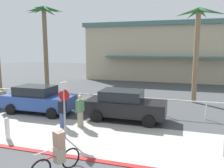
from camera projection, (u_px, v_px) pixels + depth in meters
ground_plane at (132, 107)px, 15.62m from camera, size 80.00×80.00×0.00m
sidewalk_strip at (105, 138)px, 10.15m from camera, size 44.00×4.00×0.02m
curb_paint at (87, 159)px, 8.26m from camera, size 44.00×0.24×0.03m
building_backdrop at (168, 51)px, 31.59m from camera, size 20.41×13.23×7.07m
rail_fence at (127, 100)px, 14.07m from camera, size 27.51×0.08×1.04m
stop_sign_bike_lane at (64, 102)px, 9.91m from camera, size 0.52×0.56×2.56m
bollard_1 at (7, 128)px, 10.00m from camera, size 0.20×0.20×1.00m
palm_tree_1 at (45, 27)px, 18.74m from camera, size 3.28×3.20×7.44m
palm_tree_2 at (197, 34)px, 16.13m from camera, size 3.53×2.97×6.85m
car_blue_1 at (39, 99)px, 14.09m from camera, size 4.40×2.02×1.69m
car_black_2 at (125, 105)px, 12.68m from camera, size 4.40×2.02×1.69m
cyclist_red_0 at (58, 153)px, 7.28m from camera, size 0.91×1.64×1.50m
pedestrian_0 at (80, 112)px, 11.57m from camera, size 0.37×0.44×1.68m
pedestrian_1 at (63, 113)px, 11.50m from camera, size 0.37×0.44×1.61m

